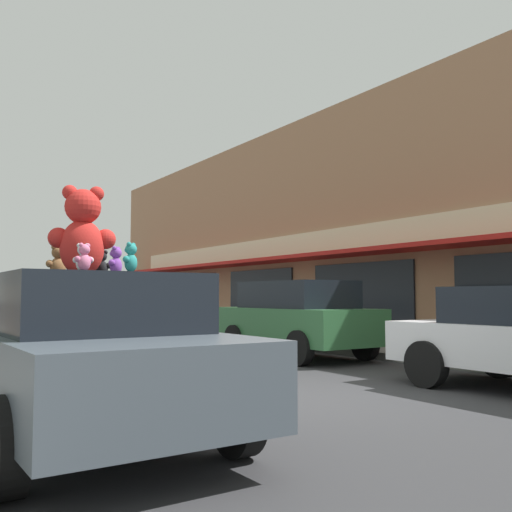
% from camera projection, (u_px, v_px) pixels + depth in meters
% --- Properties ---
extents(ground_plane, '(260.00, 260.00, 0.00)m').
position_uv_depth(ground_plane, '(296.00, 397.00, 7.84)').
color(ground_plane, '#333335').
extents(storefront_row, '(16.08, 33.20, 7.64)m').
position_uv_depth(storefront_row, '(444.00, 238.00, 23.73)').
color(storefront_row, tan).
rests_on(storefront_row, ground_plane).
extents(plush_art_car, '(2.09, 4.41, 1.59)m').
position_uv_depth(plush_art_car, '(83.00, 351.00, 5.58)').
color(plush_art_car, '#4C5660').
rests_on(plush_art_car, ground_plane).
extents(teddy_bear_giant, '(0.71, 0.48, 0.94)m').
position_uv_depth(teddy_bear_giant, '(82.00, 232.00, 5.86)').
color(teddy_bear_giant, red).
rests_on(teddy_bear_giant, plush_art_car).
extents(teddy_bear_purple, '(0.19, 0.19, 0.28)m').
position_uv_depth(teddy_bear_purple, '(116.00, 261.00, 5.52)').
color(teddy_bear_purple, purple).
rests_on(teddy_bear_purple, plush_art_car).
extents(teddy_bear_brown, '(0.28, 0.19, 0.37)m').
position_uv_depth(teddy_bear_brown, '(58.00, 262.00, 6.36)').
color(teddy_bear_brown, olive).
rests_on(teddy_bear_brown, plush_art_car).
extents(teddy_bear_teal, '(0.18, 0.17, 0.26)m').
position_uv_depth(teddy_bear_teal, '(131.00, 258.00, 4.86)').
color(teddy_bear_teal, teal).
rests_on(teddy_bear_teal, plush_art_car).
extents(teddy_bear_pink, '(0.17, 0.12, 0.23)m').
position_uv_depth(teddy_bear_pink, '(84.00, 257.00, 4.62)').
color(teddy_bear_pink, pink).
rests_on(teddy_bear_pink, plush_art_car).
extents(teddy_bear_white, '(0.18, 0.15, 0.25)m').
position_uv_depth(teddy_bear_white, '(83.00, 258.00, 4.82)').
color(teddy_bear_white, white).
rests_on(teddy_bear_white, plush_art_car).
extents(teddy_bear_black, '(0.21, 0.18, 0.29)m').
position_uv_depth(teddy_bear_black, '(102.00, 264.00, 6.07)').
color(teddy_bear_black, black).
rests_on(teddy_bear_black, plush_art_car).
extents(parked_car_far_center, '(1.98, 4.02, 1.72)m').
position_uv_depth(parked_car_far_center, '(297.00, 317.00, 12.90)').
color(parked_car_far_center, '#336B3D').
rests_on(parked_car_far_center, ground_plane).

